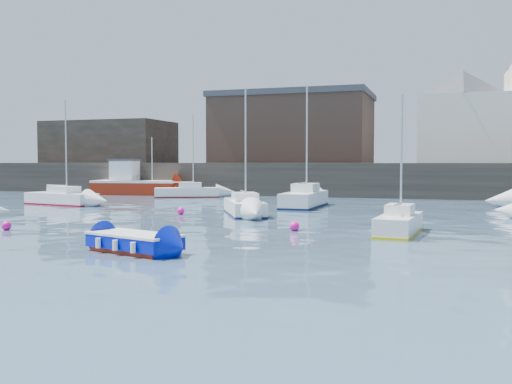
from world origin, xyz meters
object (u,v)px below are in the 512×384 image
(sailboat_f, at_px, (305,198))
(buoy_near, at_px, (6,230))
(blue_dinghy, at_px, (134,242))
(sailboat_c, at_px, (399,223))
(sailboat_e, at_px, (62,198))
(buoy_mid, at_px, (294,231))
(sailboat_b, at_px, (244,207))
(fishing_boat, at_px, (134,183))
(buoy_far, at_px, (181,214))
(sailboat_h, at_px, (187,192))

(sailboat_f, relative_size, buoy_near, 19.40)
(blue_dinghy, bearing_deg, sailboat_c, 44.31)
(sailboat_e, height_order, buoy_near, sailboat_e)
(sailboat_c, height_order, buoy_near, sailboat_c)
(buoy_mid, bearing_deg, sailboat_f, 101.46)
(sailboat_f, bearing_deg, sailboat_b, -106.55)
(sailboat_f, bearing_deg, blue_dinghy, -92.59)
(fishing_boat, distance_m, sailboat_f, 21.37)
(sailboat_b, bearing_deg, fishing_boat, 135.63)
(fishing_boat, height_order, buoy_far, fishing_boat)
(sailboat_h, distance_m, buoy_mid, 25.68)
(sailboat_b, bearing_deg, buoy_far, -165.33)
(sailboat_b, height_order, sailboat_c, sailboat_b)
(buoy_far, bearing_deg, sailboat_h, 113.74)
(blue_dinghy, relative_size, sailboat_h, 0.52)
(fishing_boat, bearing_deg, sailboat_e, -82.03)
(sailboat_c, distance_m, buoy_mid, 4.56)
(sailboat_e, distance_m, buoy_far, 12.20)
(sailboat_e, bearing_deg, blue_dinghy, -47.31)
(sailboat_b, distance_m, buoy_near, 13.04)
(sailboat_b, bearing_deg, sailboat_e, 168.01)
(sailboat_c, distance_m, sailboat_e, 26.12)
(sailboat_h, bearing_deg, buoy_far, -66.26)
(sailboat_f, height_order, buoy_near, sailboat_f)
(sailboat_e, bearing_deg, buoy_far, -19.93)
(blue_dinghy, distance_m, sailboat_b, 14.33)
(fishing_boat, distance_m, sailboat_b, 23.73)
(buoy_near, bearing_deg, buoy_far, 66.88)
(blue_dinghy, relative_size, buoy_near, 8.76)
(sailboat_e, bearing_deg, fishing_boat, 97.97)
(sailboat_c, distance_m, sailboat_h, 28.25)
(buoy_mid, distance_m, buoy_far, 10.14)
(sailboat_b, xyz_separation_m, sailboat_e, (-15.09, 3.20, 0.01))
(sailboat_b, xyz_separation_m, sailboat_h, (-10.26, 14.14, -0.00))
(sailboat_f, xyz_separation_m, buoy_near, (-9.71, -17.25, -0.58))
(sailboat_f, distance_m, buoy_mid, 13.73)
(fishing_boat, distance_m, sailboat_h, 7.15)
(sailboat_f, height_order, sailboat_h, sailboat_f)
(sailboat_c, bearing_deg, sailboat_f, 119.05)
(sailboat_f, relative_size, buoy_far, 19.05)
(fishing_boat, distance_m, sailboat_e, 13.53)
(sailboat_c, bearing_deg, buoy_mid, -174.88)
(buoy_mid, bearing_deg, fishing_boat, 132.96)
(blue_dinghy, relative_size, buoy_mid, 8.37)
(sailboat_h, xyz_separation_m, buoy_near, (2.56, -24.65, -0.47))
(sailboat_b, bearing_deg, blue_dinghy, -85.79)
(sailboat_c, bearing_deg, sailboat_b, 145.76)
(blue_dinghy, distance_m, sailboat_c, 11.45)
(sailboat_h, bearing_deg, blue_dinghy, -68.29)
(blue_dinghy, distance_m, fishing_boat, 35.76)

